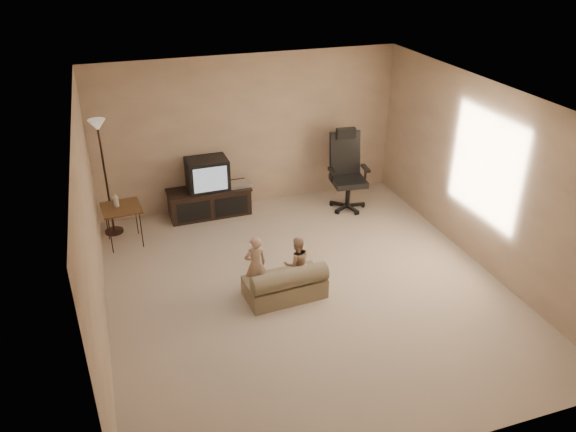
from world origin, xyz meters
name	(u,v)px	position (x,y,z in m)	size (l,w,h in m)	color
floor	(307,288)	(0.00, 0.00, 0.00)	(5.50, 5.50, 0.00)	#BCAA95
room_shell	(308,182)	(0.00, 0.00, 1.52)	(5.50, 5.50, 5.50)	white
tv_stand	(209,192)	(-0.76, 2.49, 0.40)	(1.36, 0.52, 0.97)	black
office_chair	(347,181)	(1.46, 2.06, 0.48)	(0.67, 0.71, 1.32)	black
side_table	(121,208)	(-2.16, 1.97, 0.58)	(0.59, 0.59, 0.81)	brown
floor_lamp	(102,152)	(-2.30, 2.37, 1.32)	(0.28, 0.28, 1.80)	#311E16
child_sofa	(286,285)	(-0.32, -0.11, 0.20)	(1.03, 0.63, 0.48)	gray
toddler_left	(255,265)	(-0.64, 0.16, 0.40)	(0.29, 0.21, 0.80)	tan
toddler_right	(297,263)	(-0.12, 0.06, 0.37)	(0.36, 0.20, 0.75)	tan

